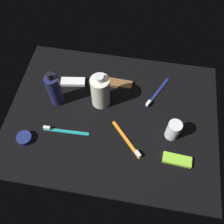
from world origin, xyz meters
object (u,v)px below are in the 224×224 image
object	(u,v)px
deodorant_stick	(173,130)
toothbrush_navy	(156,94)
snack_bar_white	(73,82)
snack_bar_lime	(177,160)
toothbrush_teal	(63,131)
snack_bar_brown	(120,84)
bodywash_bottle	(100,91)
cream_tin_left	(24,138)
toothbrush_orange	(128,141)
lotion_bottle	(54,90)

from	to	relation	value
deodorant_stick	toothbrush_navy	world-z (taller)	deodorant_stick
snack_bar_white	snack_bar_lime	bearing A→B (deg)	139.85
toothbrush_teal	snack_bar_brown	xyz separation A→B (cm)	(-18.28, -25.88, 0.14)
snack_bar_white	bodywash_bottle	bearing A→B (deg)	142.49
cream_tin_left	toothbrush_orange	bearing A→B (deg)	-171.92
deodorant_stick	toothbrush_orange	bearing A→B (deg)	19.44
snack_bar_brown	cream_tin_left	world-z (taller)	cream_tin_left
toothbrush_navy	toothbrush_orange	size ratio (longest dim) A/B	1.18
snack_bar_lime	snack_bar_white	world-z (taller)	same
cream_tin_left	bodywash_bottle	bearing A→B (deg)	-139.64
lotion_bottle	toothbrush_navy	xyz separation A→B (cm)	(-40.07, -9.98, -7.22)
toothbrush_navy	snack_bar_brown	bearing A→B (deg)	-9.09
lotion_bottle	toothbrush_orange	distance (cm)	34.84
toothbrush_navy	cream_tin_left	distance (cm)	55.82
snack_bar_lime	toothbrush_teal	bearing A→B (deg)	-2.14
bodywash_bottle	deodorant_stick	xyz separation A→B (cm)	(-29.55, 10.42, -3.28)
bodywash_bottle	snack_bar_brown	distance (cm)	13.65
toothbrush_teal	toothbrush_navy	distance (cm)	41.32
toothbrush_teal	snack_bar_white	xyz separation A→B (cm)	(1.98, -23.54, 0.14)
lotion_bottle	snack_bar_brown	xyz separation A→B (cm)	(-24.25, -12.51, -7.08)
toothbrush_teal	toothbrush_orange	world-z (taller)	same
snack_bar_lime	snack_bar_white	xyz separation A→B (cm)	(45.94, -28.04, 0.00)
lotion_bottle	cream_tin_left	bearing A→B (deg)	68.23
deodorant_stick	toothbrush_orange	world-z (taller)	deodorant_stick
lotion_bottle	toothbrush_navy	bearing A→B (deg)	-166.01
cream_tin_left	deodorant_stick	bearing A→B (deg)	-168.49
cream_tin_left	snack_bar_brown	bearing A→B (deg)	-135.27
toothbrush_orange	snack_bar_white	size ratio (longest dim) A/B	1.35
toothbrush_orange	cream_tin_left	distance (cm)	39.28
deodorant_stick	snack_bar_lime	xyz separation A→B (cm)	(-2.56, 10.02, -3.54)
bodywash_bottle	snack_bar_white	bearing A→B (deg)	-28.75
snack_bar_white	cream_tin_left	xyz separation A→B (cm)	(11.60, 29.21, 0.31)
bodywash_bottle	toothbrush_navy	xyz separation A→B (cm)	(-22.24, -7.40, -6.96)
snack_bar_brown	toothbrush_orange	bearing A→B (deg)	107.40
toothbrush_orange	snack_bar_white	world-z (taller)	toothbrush_orange
lotion_bottle	deodorant_stick	world-z (taller)	lotion_bottle
snack_bar_white	lotion_bottle	bearing A→B (deg)	59.78
toothbrush_teal	lotion_bottle	bearing A→B (deg)	-65.92
toothbrush_teal	snack_bar_lime	distance (cm)	44.20
toothbrush_teal	bodywash_bottle	bearing A→B (deg)	-126.63
snack_bar_white	cream_tin_left	bearing A→B (deg)	59.59
deodorant_stick	snack_bar_white	bearing A→B (deg)	-22.55
snack_bar_white	toothbrush_navy	bearing A→B (deg)	170.95
toothbrush_orange	snack_bar_brown	xyz separation A→B (cm)	(7.03, -26.04, 0.14)
toothbrush_teal	cream_tin_left	bearing A→B (deg)	22.67
bodywash_bottle	toothbrush_navy	size ratio (longest dim) A/B	1.01
deodorant_stick	toothbrush_orange	xyz separation A→B (cm)	(16.10, 5.68, -3.68)
toothbrush_navy	snack_bar_brown	distance (cm)	16.02
toothbrush_orange	cream_tin_left	size ratio (longest dim) A/B	2.45
bodywash_bottle	toothbrush_teal	world-z (taller)	bodywash_bottle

